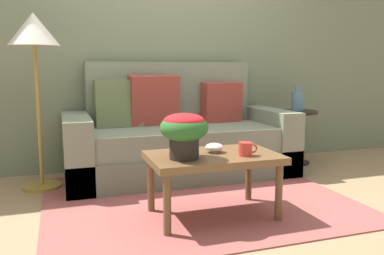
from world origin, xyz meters
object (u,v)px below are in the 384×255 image
(floor_lamp, at_px, (34,41))
(snack_bowl, at_px, (214,147))
(couch, at_px, (178,140))
(coffee_mug, at_px, (246,149))
(table_vase, at_px, (297,101))
(side_table, at_px, (298,127))
(potted_plant, at_px, (184,130))
(coffee_table, at_px, (213,162))

(floor_lamp, bearing_deg, snack_bowl, -41.61)
(couch, distance_m, coffee_mug, 1.28)
(table_vase, bearing_deg, side_table, -42.50)
(floor_lamp, bearing_deg, table_vase, 1.74)
(potted_plant, relative_size, snack_bowl, 2.42)
(coffee_table, distance_m, snack_bowl, 0.11)
(potted_plant, height_order, snack_bowl, potted_plant)
(coffee_table, distance_m, side_table, 1.85)
(coffee_table, relative_size, coffee_mug, 6.55)
(couch, relative_size, potted_plant, 6.79)
(couch, relative_size, snack_bowl, 16.44)
(couch, distance_m, floor_lamp, 1.53)
(table_vase, bearing_deg, couch, -179.05)
(snack_bowl, bearing_deg, table_vase, 38.81)
(couch, bearing_deg, coffee_mug, -85.47)
(floor_lamp, bearing_deg, coffee_mug, -42.09)
(floor_lamp, distance_m, snack_bowl, 1.75)
(snack_bowl, bearing_deg, coffee_table, -120.55)
(side_table, bearing_deg, coffee_mug, -134.52)
(floor_lamp, height_order, snack_bowl, floor_lamp)
(potted_plant, relative_size, coffee_mug, 2.32)
(coffee_table, bearing_deg, table_vase, 39.40)
(floor_lamp, xyz_separation_m, potted_plant, (0.92, -1.17, -0.61))
(side_table, distance_m, potted_plant, 2.09)
(table_vase, bearing_deg, potted_plant, -143.11)
(coffee_mug, height_order, table_vase, table_vase)
(side_table, relative_size, snack_bowl, 4.47)
(coffee_mug, relative_size, snack_bowl, 1.04)
(couch, height_order, snack_bowl, couch)
(couch, distance_m, table_vase, 1.38)
(side_table, bearing_deg, snack_bowl, -141.84)
(potted_plant, height_order, coffee_mug, potted_plant)
(coffee_table, bearing_deg, side_table, 38.77)
(side_table, bearing_deg, table_vase, 137.50)
(snack_bowl, height_order, table_vase, table_vase)
(potted_plant, bearing_deg, coffee_mug, -6.17)
(coffee_mug, bearing_deg, potted_plant, 173.83)
(snack_bowl, bearing_deg, coffee_mug, -45.41)
(table_vase, bearing_deg, snack_bowl, -141.19)
(couch, xyz_separation_m, coffee_table, (-0.09, -1.15, 0.05))
(snack_bowl, bearing_deg, floor_lamp, 138.39)
(side_table, height_order, table_vase, table_vase)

